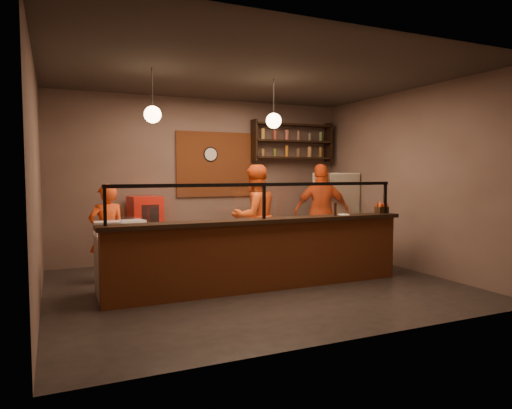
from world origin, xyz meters
name	(u,v)px	position (x,y,z in m)	size (l,w,h in m)	color
floor	(256,285)	(0.00, 0.00, 0.00)	(6.00, 6.00, 0.00)	black
ceiling	(256,74)	(0.00, 0.00, 3.20)	(6.00, 6.00, 0.00)	#322C27
wall_back	(205,179)	(0.00, 2.50, 1.60)	(6.00, 6.00, 0.00)	#69564D
wall_left	(36,183)	(-3.00, 0.00, 1.60)	(5.00, 5.00, 0.00)	#69564D
wall_right	(409,180)	(3.00, 0.00, 1.60)	(5.00, 5.00, 0.00)	#69564D
wall_front	(356,186)	(0.00, -2.50, 1.60)	(6.00, 6.00, 0.00)	#69564D
brick_patch	(215,164)	(0.20, 2.47, 1.90)	(1.60, 0.04, 1.30)	brown
service_counter	(264,257)	(0.00, -0.30, 0.50)	(4.60, 0.25, 1.00)	brown
counter_ledge	(264,221)	(0.00, -0.30, 1.03)	(4.70, 0.37, 0.06)	black
worktop_cabinet	(251,256)	(0.00, 0.20, 0.42)	(4.60, 0.75, 0.85)	gray
worktop	(250,227)	(0.00, 0.20, 0.88)	(4.60, 0.75, 0.05)	white
sneeze_guard	(264,198)	(0.00, -0.30, 1.37)	(4.50, 0.05, 0.52)	white
wall_shelving	(293,141)	(1.90, 2.32, 2.40)	(1.84, 0.28, 0.85)	black
wall_clock	(210,154)	(0.10, 2.46, 2.10)	(0.30, 0.30, 0.04)	black
pendant_left	(153,114)	(-1.50, 0.20, 2.55)	(0.24, 0.24, 0.77)	black
pendant_right	(274,121)	(0.40, 0.20, 2.55)	(0.24, 0.24, 0.77)	black
cook_left	(107,233)	(-2.05, 1.16, 0.78)	(0.57, 0.37, 1.56)	#E64815
cook_mid	(254,217)	(0.48, 1.14, 0.94)	(0.91, 0.71, 1.88)	#DD5014
cook_right	(322,212)	(2.05, 1.38, 0.95)	(1.12, 0.47, 1.91)	#D94714
fridge	(335,214)	(2.60, 1.71, 0.86)	(0.72, 0.67, 1.73)	#ECE4C8
red_cooler	(146,231)	(-1.27, 2.15, 0.65)	(0.56, 0.51, 1.30)	red
pizza_dough	(276,225)	(0.38, 0.07, 0.91)	(0.51, 0.51, 0.01)	white
prep_tub_a	(132,226)	(-1.80, 0.30, 0.98)	(0.32, 0.26, 0.16)	silver
prep_tub_b	(107,228)	(-2.15, 0.15, 0.97)	(0.30, 0.24, 0.15)	silver
prep_tub_c	(107,228)	(-2.15, 0.16, 0.98)	(0.34, 0.27, 0.17)	white
rolling_pin	(223,225)	(-0.43, 0.29, 0.93)	(0.06, 0.06, 0.33)	yellow
condiment_caddy	(382,210)	(2.20, -0.24, 1.11)	(0.19, 0.15, 0.10)	black
pepper_mill	(335,209)	(1.23, -0.31, 1.16)	(0.05, 0.05, 0.21)	black
small_plate	(344,215)	(1.40, -0.30, 1.07)	(0.19, 0.19, 0.01)	white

